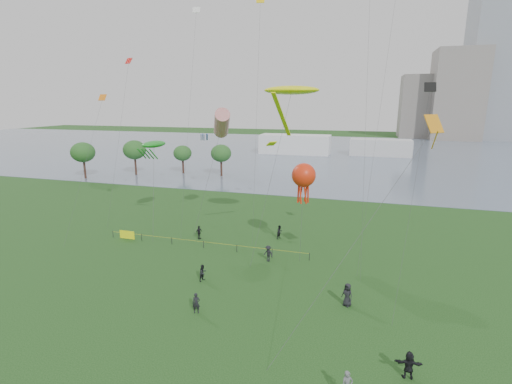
# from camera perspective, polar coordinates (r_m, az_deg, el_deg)

# --- Properties ---
(ground_plane) EXTENTS (400.00, 400.00, 0.00)m
(ground_plane) POSITION_cam_1_polar(r_m,az_deg,el_deg) (28.74, -6.01, -20.45)
(ground_plane) COLOR #143812
(lake) EXTENTS (400.00, 120.00, 0.08)m
(lake) POSITION_cam_1_polar(r_m,az_deg,el_deg) (123.31, 11.93, 5.89)
(lake) COLOR slate
(lake) RESTS_ON ground_plane
(building_mid) EXTENTS (20.00, 20.00, 38.00)m
(building_mid) POSITION_cam_1_polar(r_m,az_deg,el_deg) (187.53, 28.41, 12.97)
(building_mid) COLOR slate
(building_mid) RESTS_ON ground_plane
(building_low) EXTENTS (16.00, 18.00, 28.00)m
(building_low) POSITION_cam_1_polar(r_m,az_deg,el_deg) (191.25, 23.70, 11.93)
(building_low) COLOR slate
(building_low) RESTS_ON ground_plane
(pavilion_left) EXTENTS (22.00, 8.00, 6.00)m
(pavilion_left) POSITION_cam_1_polar(r_m,az_deg,el_deg) (119.55, 6.02, 7.31)
(pavilion_left) COLOR white
(pavilion_left) RESTS_ON ground_plane
(pavilion_right) EXTENTS (18.00, 7.00, 5.00)m
(pavilion_right) POSITION_cam_1_polar(r_m,az_deg,el_deg) (120.75, 18.58, 6.51)
(pavilion_right) COLOR silver
(pavilion_right) RESTS_ON ground_plane
(trees) EXTENTS (32.07, 15.80, 7.82)m
(trees) POSITION_cam_1_polar(r_m,az_deg,el_deg) (85.41, -16.38, 5.92)
(trees) COLOR #341E17
(trees) RESTS_ON ground_plane
(fence) EXTENTS (24.07, 0.07, 1.05)m
(fence) POSITION_cam_1_polar(r_m,az_deg,el_deg) (45.40, -15.19, -6.83)
(fence) COLOR black
(fence) RESTS_ON ground_plane
(spectator_a) EXTENTS (0.84, 0.93, 1.58)m
(spectator_a) POSITION_cam_1_polar(r_m,az_deg,el_deg) (35.25, -8.16, -12.19)
(spectator_a) COLOR black
(spectator_a) RESTS_ON ground_plane
(spectator_b) EXTENTS (1.28, 1.03, 1.72)m
(spectator_b) POSITION_cam_1_polar(r_m,az_deg,el_deg) (38.80, 1.89, -9.44)
(spectator_b) COLOR black
(spectator_b) RESTS_ON ground_plane
(spectator_c) EXTENTS (0.74, 1.05, 1.65)m
(spectator_c) POSITION_cam_1_polar(r_m,az_deg,el_deg) (45.36, -8.77, -6.16)
(spectator_c) COLOR black
(spectator_c) RESTS_ON ground_plane
(spectator_d) EXTENTS (1.13, 1.02, 1.93)m
(spectator_d) POSITION_cam_1_polar(r_m,az_deg,el_deg) (31.86, 13.87, -15.10)
(spectator_d) COLOR black
(spectator_d) RESTS_ON ground_plane
(spectator_e) EXTENTS (1.65, 0.64, 1.74)m
(spectator_e) POSITION_cam_1_polar(r_m,az_deg,el_deg) (25.95, 22.45, -23.40)
(spectator_e) COLOR black
(spectator_e) RESTS_ON ground_plane
(spectator_f) EXTENTS (0.69, 0.54, 1.66)m
(spectator_f) POSITION_cam_1_polar(r_m,az_deg,el_deg) (30.50, -9.18, -16.53)
(spectator_f) COLOR black
(spectator_f) RESTS_ON ground_plane
(spectator_g) EXTENTS (0.93, 1.01, 1.68)m
(spectator_g) POSITION_cam_1_polar(r_m,az_deg,el_deg) (44.99, 3.68, -6.17)
(spectator_g) COLOR black
(spectator_g) RESTS_ON ground_plane
(kite_stingray) EXTENTS (5.64, 10.22, 17.68)m
(kite_stingray) POSITION_cam_1_polar(r_m,az_deg,el_deg) (38.46, 5.44, 15.25)
(kite_stingray) COLOR #3F3F42
(kite_windsock) EXTENTS (4.69, 5.65, 15.50)m
(kite_windsock) POSITION_cam_1_polar(r_m,az_deg,el_deg) (45.73, -5.31, 10.47)
(kite_windsock) COLOR #3F3F42
(kite_creature) EXTENTS (3.41, 7.29, 11.33)m
(kite_creature) POSITION_cam_1_polar(r_m,az_deg,el_deg) (48.76, -15.47, 7.06)
(kite_creature) COLOR #3F3F42
(kite_octopus) EXTENTS (2.45, 2.65, 10.08)m
(kite_octopus) POSITION_cam_1_polar(r_m,az_deg,el_deg) (37.98, 7.35, 2.50)
(kite_octopus) COLOR #3F3F42
(kite_delta) EXTENTS (9.94, 8.94, 15.30)m
(kite_delta) POSITION_cam_1_polar(r_m,az_deg,el_deg) (27.05, 24.77, 7.75)
(kite_delta) COLOR #3F3F42
(small_kites) EXTENTS (37.02, 11.93, 11.24)m
(small_kites) POSITION_cam_1_polar(r_m,az_deg,el_deg) (42.61, -1.10, 23.08)
(small_kites) COLOR white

